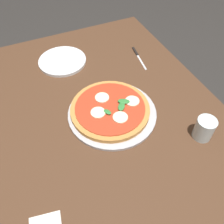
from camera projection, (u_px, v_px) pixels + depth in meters
name	position (u px, v px, depth m)	size (l,w,h in m)	color
ground_plane	(107.00, 191.00, 1.51)	(6.00, 6.00, 0.00)	#2D2B28
dining_table	(104.00, 131.00, 1.03)	(1.32, 0.96, 0.73)	#4C301E
serving_tray	(112.00, 113.00, 0.97)	(0.35, 0.35, 0.01)	#B2B2B7
pizza	(110.00, 109.00, 0.96)	(0.31, 0.31, 0.03)	#C6843F
plate_white	(62.00, 61.00, 1.19)	(0.23, 0.23, 0.01)	white
knife	(137.00, 55.00, 1.22)	(0.19, 0.04, 0.01)	black
glass_cup	(204.00, 129.00, 0.87)	(0.07, 0.07, 0.09)	silver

